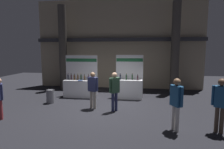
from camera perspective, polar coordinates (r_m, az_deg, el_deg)
ground_plane at (r=8.49m, az=-1.98°, el=-10.42°), size 24.00×24.00×0.00m
hall_colonnade at (r=12.83m, az=1.84°, el=9.10°), size 11.29×1.28×6.01m
exhibitor_booth_0 at (r=10.62m, az=-9.67°, el=-3.63°), size 1.84×0.74×2.31m
exhibitor_booth_1 at (r=10.19m, az=5.20°, el=-3.88°), size 1.49×0.66×2.35m
trash_bin at (r=9.79m, az=-18.31°, el=-6.34°), size 0.40×0.40×0.67m
visitor_0 at (r=8.34m, az=-5.88°, el=-3.89°), size 0.52×0.33×1.64m
visitor_1 at (r=8.20m, az=-31.10°, el=-5.49°), size 0.38×0.43×1.58m
visitor_2 at (r=6.34m, az=19.04°, el=-7.39°), size 0.37×0.51×1.72m
visitor_3 at (r=6.76m, az=30.26°, el=-7.02°), size 0.49×0.35×1.74m
visitor_4 at (r=7.93m, az=0.77°, el=-4.23°), size 0.43×0.43×1.68m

